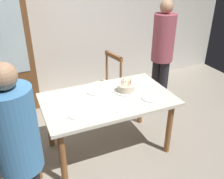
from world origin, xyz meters
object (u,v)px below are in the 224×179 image
object	(u,v)px
chair_spindle_back	(104,87)
person_celebrant	(20,152)
dining_table	(108,105)
plate_near_celebrant	(79,114)
birthday_cake	(126,88)
plate_near_guest	(151,98)
chair_upholstered	(6,136)
plate_far_side	(96,91)
person_guest	(162,51)

from	to	relation	value
chair_spindle_back	person_celebrant	world-z (taller)	person_celebrant
dining_table	chair_spindle_back	size ratio (longest dim) A/B	1.58
plate_near_celebrant	chair_spindle_back	xyz separation A→B (m)	(0.68, 0.97, -0.28)
dining_table	plate_near_celebrant	distance (m)	0.47
birthday_cake	plate_near_guest	size ratio (longest dim) A/B	1.27
chair_upholstered	person_celebrant	xyz separation A→B (m)	(0.12, -0.78, 0.38)
birthday_cake	chair_upholstered	world-z (taller)	chair_upholstered
person_celebrant	chair_upholstered	bearing A→B (deg)	98.73
dining_table	plate_near_celebrant	xyz separation A→B (m)	(-0.41, -0.20, 0.10)
plate_near_celebrant	plate_far_side	bearing A→B (deg)	49.96
dining_table	birthday_cake	world-z (taller)	birthday_cake
birthday_cake	person_guest	xyz separation A→B (m)	(0.87, 0.55, 0.18)
chair_spindle_back	chair_upholstered	bearing A→B (deg)	-151.50
plate_far_side	plate_near_guest	distance (m)	0.66
plate_near_guest	chair_spindle_back	world-z (taller)	chair_spindle_back
plate_far_side	chair_spindle_back	world-z (taller)	chair_spindle_back
plate_near_guest	person_celebrant	xyz separation A→B (m)	(-1.47, -0.57, 0.17)
dining_table	plate_near_celebrant	world-z (taller)	plate_near_celebrant
chair_upholstered	birthday_cake	bearing A→B (deg)	2.03
dining_table	plate_near_guest	size ratio (longest dim) A/B	6.84
plate_near_celebrant	person_celebrant	bearing A→B (deg)	-136.76
plate_near_guest	person_guest	world-z (taller)	person_guest
birthday_cake	plate_near_celebrant	xyz separation A→B (m)	(-0.68, -0.26, -0.04)
plate_near_celebrant	chair_upholstered	xyz separation A→B (m)	(-0.73, 0.21, -0.21)
chair_upholstered	plate_far_side	bearing A→B (deg)	10.10
plate_near_celebrant	plate_near_guest	xyz separation A→B (m)	(0.86, 0.00, 0.00)
dining_table	chair_upholstered	world-z (taller)	chair_upholstered
chair_upholstered	chair_spindle_back	bearing A→B (deg)	28.50
person_celebrant	person_guest	bearing A→B (deg)	32.77
plate_far_side	chair_upholstered	size ratio (longest dim) A/B	0.23
dining_table	plate_near_celebrant	bearing A→B (deg)	-154.04
person_guest	plate_near_guest	bearing A→B (deg)	-129.85
plate_near_guest	person_guest	bearing A→B (deg)	50.15
plate_near_celebrant	plate_far_side	distance (m)	0.53
dining_table	birthday_cake	size ratio (longest dim) A/B	5.37
birthday_cake	person_celebrant	xyz separation A→B (m)	(-1.28, -0.83, 0.13)
plate_near_guest	chair_upholstered	distance (m)	1.62
plate_far_side	chair_upholstered	world-z (taller)	chair_upholstered
dining_table	person_guest	world-z (taller)	person_guest
chair_spindle_back	person_guest	world-z (taller)	person_guest
birthday_cake	person_guest	bearing A→B (deg)	32.43
plate_near_guest	chair_upholstered	bearing A→B (deg)	172.39
person_celebrant	birthday_cake	bearing A→B (deg)	33.00
plate_near_guest	dining_table	bearing A→B (deg)	155.95
birthday_cake	chair_spindle_back	bearing A→B (deg)	90.03
person_guest	plate_far_side	bearing A→B (deg)	-161.17
person_guest	chair_upholstered	bearing A→B (deg)	-165.18
plate_near_guest	chair_upholstered	size ratio (longest dim) A/B	0.23
plate_far_side	chair_upholstered	bearing A→B (deg)	-169.90
dining_table	plate_near_celebrant	size ratio (longest dim) A/B	6.84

